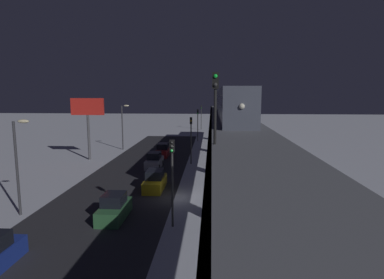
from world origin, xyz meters
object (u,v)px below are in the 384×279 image
(rail_signal, at_px, (215,96))
(traffic_light_far, at_px, (198,120))
(traffic_light_near, at_px, (172,170))
(traffic_light_distant, at_px, (201,114))
(traffic_light_mid, at_px, (191,134))
(subway_train, at_px, (229,101))
(sedan_yellow, at_px, (155,181))
(sedan_red, at_px, (163,151))
(sedan_green, at_px, (114,208))
(commercial_billboard, at_px, (88,113))
(sedan_silver, at_px, (154,161))

(rail_signal, height_order, traffic_light_far, rail_signal)
(traffic_light_near, relative_size, traffic_light_distant, 1.00)
(traffic_light_mid, bearing_deg, subway_train, 178.74)
(rail_signal, height_order, sedan_yellow, rail_signal)
(traffic_light_near, height_order, traffic_light_mid, same)
(sedan_yellow, xyz_separation_m, traffic_light_distant, (-2.90, -53.60, 3.40))
(traffic_light_mid, relative_size, traffic_light_far, 1.00)
(sedan_red, distance_m, traffic_light_mid, 7.90)
(sedan_green, distance_m, traffic_light_near, 5.94)
(rail_signal, distance_m, sedan_yellow, 16.97)
(commercial_billboard, bearing_deg, sedan_green, 115.33)
(sedan_silver, height_order, traffic_light_mid, traffic_light_mid)
(traffic_light_near, bearing_deg, rail_signal, 125.13)
(subway_train, xyz_separation_m, traffic_light_far, (5.05, -21.02, -4.36))
(sedan_yellow, distance_m, traffic_light_mid, 12.60)
(subway_train, xyz_separation_m, traffic_light_mid, (5.05, -0.11, -4.36))
(traffic_light_distant, bearing_deg, sedan_green, 85.63)
(rail_signal, xyz_separation_m, sedan_green, (7.66, -5.47, -8.70))
(sedan_yellow, relative_size, traffic_light_near, 0.73)
(rail_signal, xyz_separation_m, traffic_light_distant, (2.96, -66.94, -5.31))
(sedan_green, distance_m, traffic_light_mid, 20.48)
(rail_signal, distance_m, traffic_light_near, 7.39)
(sedan_green, relative_size, traffic_light_mid, 0.65)
(sedan_silver, distance_m, sedan_red, 7.48)
(sedan_silver, relative_size, traffic_light_mid, 0.73)
(traffic_light_mid, xyz_separation_m, traffic_light_far, (0.00, -20.91, 0.00))
(traffic_light_far, bearing_deg, commercial_billboard, 51.52)
(commercial_billboard, bearing_deg, rail_signal, 123.42)
(traffic_light_mid, bearing_deg, rail_signal, 96.72)
(sedan_yellow, bearing_deg, subway_train, 55.76)
(sedan_silver, height_order, sedan_yellow, same)
(sedan_silver, xyz_separation_m, sedan_red, (0.00, -7.48, 0.01))
(traffic_light_far, distance_m, commercial_billboard, 24.21)
(subway_train, relative_size, sedan_yellow, 7.94)
(sedan_red, height_order, traffic_light_near, traffic_light_near)
(traffic_light_near, bearing_deg, traffic_light_far, -90.00)
(rail_signal, relative_size, sedan_silver, 0.85)
(traffic_light_far, bearing_deg, rail_signal, 93.68)
(rail_signal, bearing_deg, sedan_yellow, -66.27)
(rail_signal, xyz_separation_m, sedan_yellow, (5.86, -13.33, -8.70))
(sedan_green, xyz_separation_m, commercial_billboard, (10.28, -21.71, 6.03))
(subway_train, xyz_separation_m, sedan_green, (9.75, 19.53, -7.76))
(subway_train, distance_m, traffic_light_distant, 42.46)
(sedan_green, bearing_deg, subway_train, 63.48)
(traffic_light_mid, bearing_deg, sedan_green, 76.55)
(sedan_red, relative_size, traffic_light_far, 0.73)
(subway_train, bearing_deg, sedan_red, -29.32)
(rail_signal, height_order, sedan_green, rail_signal)
(sedan_yellow, height_order, sedan_green, same)
(rail_signal, bearing_deg, sedan_green, -35.55)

